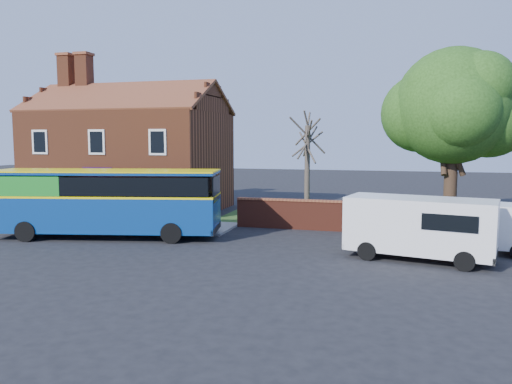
% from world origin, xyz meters
% --- Properties ---
extents(ground, '(120.00, 120.00, 0.00)m').
position_xyz_m(ground, '(0.00, 0.00, 0.00)').
color(ground, black).
rests_on(ground, ground).
extents(pavement, '(18.00, 3.50, 0.12)m').
position_xyz_m(pavement, '(-7.00, 5.75, 0.06)').
color(pavement, gray).
rests_on(pavement, ground).
extents(kerb, '(18.00, 0.15, 0.14)m').
position_xyz_m(kerb, '(-7.00, 4.00, 0.07)').
color(kerb, slate).
rests_on(kerb, ground).
extents(grass_strip, '(26.00, 12.00, 0.04)m').
position_xyz_m(grass_strip, '(13.00, 13.00, 0.02)').
color(grass_strip, '#426B28').
rests_on(grass_strip, ground).
extents(shop_building, '(12.30, 8.13, 10.50)m').
position_xyz_m(shop_building, '(-7.02, 11.50, 3.41)').
color(shop_building, brown).
rests_on(shop_building, ground).
extents(boundary_wall, '(22.00, 0.38, 1.60)m').
position_xyz_m(boundary_wall, '(13.00, 7.00, 0.81)').
color(boundary_wall, maroon).
rests_on(boundary_wall, ground).
extents(bus, '(11.13, 4.92, 3.29)m').
position_xyz_m(bus, '(-3.55, 2.28, 1.86)').
color(bus, navy).
rests_on(bus, ground).
extents(van_near, '(5.94, 3.38, 2.46)m').
position_xyz_m(van_near, '(11.23, 1.61, 1.38)').
color(van_near, white).
rests_on(van_near, ground).
extents(large_tree, '(7.96, 6.30, 9.71)m').
position_xyz_m(large_tree, '(13.29, 10.59, 6.36)').
color(large_tree, black).
rests_on(large_tree, ground).
extents(bare_tree, '(2.29, 2.72, 6.10)m').
position_xyz_m(bare_tree, '(5.19, 10.69, 3.13)').
color(bare_tree, '#4C4238').
rests_on(bare_tree, ground).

